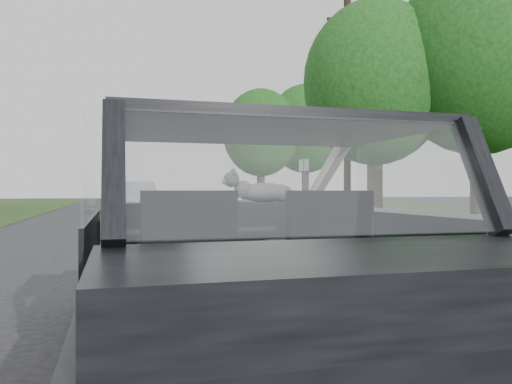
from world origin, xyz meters
TOP-DOWN VIEW (x-y plane):
  - ground at (0.00, 0.00)m, footprint 140.00×140.00m
  - subject_car at (0.00, 0.00)m, footprint 1.80×4.00m
  - dashboard at (0.00, 0.62)m, footprint 1.58×0.45m
  - driver_seat at (-0.40, -0.29)m, footprint 0.50×0.72m
  - passenger_seat at (0.40, -0.29)m, footprint 0.50×0.72m
  - steering_wheel at (-0.40, 0.33)m, footprint 0.36×0.36m
  - cat at (0.33, 0.65)m, footprint 0.58×0.18m
  - guardrail at (4.30, 10.00)m, footprint 0.05×90.00m
  - other_car at (0.09, 22.00)m, footprint 2.76×4.94m
  - highway_sign at (7.41, 18.03)m, footprint 0.21×1.02m
  - utility_pole at (8.07, 15.04)m, footprint 0.33×0.33m
  - tree_0 at (7.33, 11.53)m, footprint 6.13×6.13m
  - tree_1 at (10.16, 10.10)m, footprint 7.05×7.05m
  - tree_2 at (8.05, 27.25)m, footprint 5.66×5.66m
  - tree_3 at (13.16, 32.59)m, footprint 6.21×6.21m

SIDE VIEW (x-z plane):
  - ground at x=0.00m, z-range 0.00..0.00m
  - guardrail at x=4.30m, z-range 0.42..0.74m
  - subject_car at x=0.00m, z-range 0.00..1.45m
  - other_car at x=0.09m, z-range 0.00..1.53m
  - dashboard at x=0.00m, z-range 0.70..1.00m
  - driver_seat at x=-0.40m, z-range 0.67..1.09m
  - passenger_seat at x=0.40m, z-range 0.67..1.09m
  - steering_wheel at x=-0.40m, z-range 0.90..0.94m
  - cat at x=0.33m, z-range 0.96..1.21m
  - highway_sign at x=7.41m, z-range 0.00..2.53m
  - tree_0 at x=7.33m, z-range 0.00..7.05m
  - tree_2 at x=8.05m, z-range 0.00..7.30m
  - tree_1 at x=10.16m, z-range 0.00..8.11m
  - utility_pole at x=8.07m, z-range 0.00..8.69m
  - tree_3 at x=13.16m, z-range 0.00..8.93m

